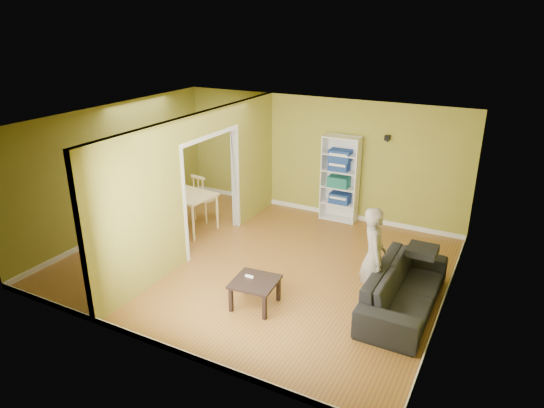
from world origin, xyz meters
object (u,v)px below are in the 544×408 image
(bookshelf, at_px, (341,179))
(dining_table, at_px, (184,197))
(chair_left, at_px, (157,199))
(chair_near, at_px, (167,218))
(sofa, at_px, (405,282))
(chair_far, at_px, (205,197))
(coffee_table, at_px, (255,285))
(person, at_px, (374,249))

(bookshelf, height_order, dining_table, bookshelf)
(chair_left, bearing_deg, chair_near, 67.41)
(sofa, bearing_deg, chair_far, 72.72)
(dining_table, bearing_deg, chair_near, -91.26)
(coffee_table, relative_size, chair_near, 0.76)
(dining_table, distance_m, chair_far, 0.63)
(person, xyz_separation_m, bookshelf, (-1.61, 2.95, -0.00))
(sofa, distance_m, person, 0.70)
(chair_near, bearing_deg, bookshelf, 49.14)
(dining_table, distance_m, chair_left, 0.78)
(bookshelf, xyz_separation_m, dining_table, (-2.69, -1.97, -0.23))
(sofa, height_order, coffee_table, sofa)
(dining_table, height_order, chair_near, chair_near)
(person, xyz_separation_m, coffee_table, (-1.54, -0.90, -0.56))
(dining_table, distance_m, chair_near, 0.61)
(bookshelf, distance_m, coffee_table, 3.90)
(coffee_table, bearing_deg, chair_far, 136.97)
(person, height_order, chair_left, person)
(sofa, bearing_deg, person, 102.74)
(bookshelf, distance_m, dining_table, 3.34)
(chair_near, bearing_deg, coffee_table, -19.70)
(person, distance_m, coffee_table, 1.87)
(person, distance_m, chair_left, 5.17)
(bookshelf, height_order, chair_near, bookshelf)
(coffee_table, height_order, chair_near, chair_near)
(chair_near, bearing_deg, chair_left, 147.75)
(chair_left, distance_m, chair_near, 0.95)
(chair_far, bearing_deg, dining_table, 88.07)
(person, distance_m, dining_table, 4.41)
(chair_left, height_order, chair_far, chair_far)
(coffee_table, xyz_separation_m, chair_far, (-2.66, 2.48, 0.15))
(person, xyz_separation_m, chair_far, (-4.20, 1.58, -0.41))
(sofa, height_order, chair_far, chair_far)
(sofa, xyz_separation_m, chair_far, (-4.68, 1.47, 0.08))
(coffee_table, relative_size, chair_left, 0.65)
(dining_table, bearing_deg, bookshelf, 36.32)
(sofa, bearing_deg, coffee_table, 116.66)
(chair_near, xyz_separation_m, chair_far, (0.11, 1.14, 0.09))
(dining_table, relative_size, chair_left, 1.22)
(sofa, distance_m, chair_left, 5.61)
(coffee_table, distance_m, chair_far, 3.64)
(sofa, height_order, person, person)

